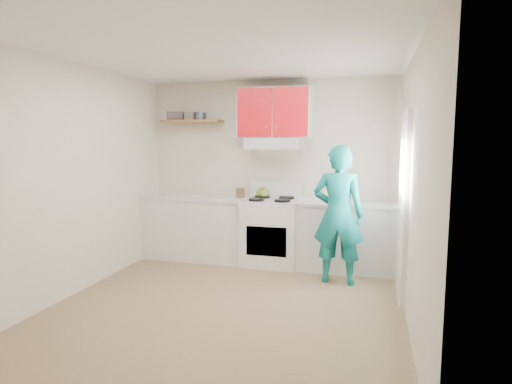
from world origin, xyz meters
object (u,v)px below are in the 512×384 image
(kettle, at_px, (262,193))
(person, at_px, (338,215))
(crock, at_px, (240,193))
(stove, at_px, (272,232))
(tin, at_px, (200,116))

(kettle, bearing_deg, person, -22.54)
(crock, relative_size, person, 0.09)
(crock, height_order, person, person)
(stove, relative_size, kettle, 4.98)
(crock, bearing_deg, kettle, 6.23)
(kettle, relative_size, person, 0.11)
(kettle, bearing_deg, stove, -30.19)
(tin, xyz_separation_m, person, (2.10, -0.75, -1.25))
(tin, bearing_deg, person, -19.77)
(crock, bearing_deg, stove, -11.93)
(kettle, distance_m, crock, 0.32)
(stove, height_order, kettle, kettle)
(kettle, xyz_separation_m, crock, (-0.32, -0.04, -0.02))
(stove, height_order, person, person)
(stove, bearing_deg, tin, 169.85)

